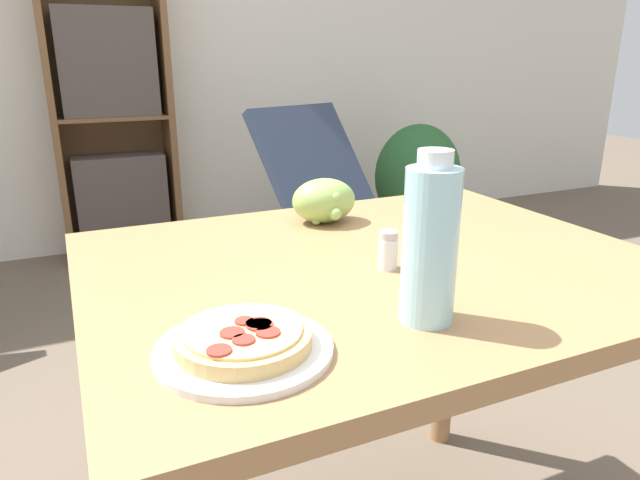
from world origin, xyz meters
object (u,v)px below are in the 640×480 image
object	(u,v)px
bookshelf	(114,130)
drink_bottle	(430,243)
lounge_chair_far	(337,234)
pizza_on_plate	(244,343)
potted_plant_floor	(417,181)
grape_bunch	(324,201)
salt_shaker	(388,250)

from	to	relation	value
bookshelf	drink_bottle	bearing A→B (deg)	-86.77
lounge_chair_far	drink_bottle	bearing A→B (deg)	-130.64
pizza_on_plate	bookshelf	distance (m)	2.75
potted_plant_floor	pizza_on_plate	bearing A→B (deg)	-128.48
pizza_on_plate	drink_bottle	xyz separation A→B (m)	(0.26, -0.01, 0.10)
bookshelf	potted_plant_floor	bearing A→B (deg)	-17.38
pizza_on_plate	grape_bunch	xyz separation A→B (m)	(0.34, 0.49, 0.03)
grape_bunch	lounge_chair_far	xyz separation A→B (m)	(0.66, 1.27, -0.53)
grape_bunch	lounge_chair_far	distance (m)	1.52
grape_bunch	lounge_chair_far	bearing A→B (deg)	62.44
pizza_on_plate	lounge_chair_far	distance (m)	2.08
lounge_chair_far	potted_plant_floor	size ratio (longest dim) A/B	1.22
grape_bunch	pizza_on_plate	bearing A→B (deg)	-124.55
lounge_chair_far	pizza_on_plate	bearing A→B (deg)	-137.68
pizza_on_plate	potted_plant_floor	world-z (taller)	pizza_on_plate
salt_shaker	potted_plant_floor	distance (m)	2.55
pizza_on_plate	lounge_chair_far	world-z (taller)	lounge_chair_far
grape_bunch	potted_plant_floor	bearing A→B (deg)	50.47
lounge_chair_far	potted_plant_floor	xyz separation A→B (m)	(0.77, 0.47, 0.10)
grape_bunch	lounge_chair_far	world-z (taller)	lounge_chair_far
salt_shaker	bookshelf	bearing A→B (deg)	94.70
drink_bottle	bookshelf	world-z (taller)	bookshelf
grape_bunch	bookshelf	bearing A→B (deg)	95.90
grape_bunch	potted_plant_floor	distance (m)	2.29
drink_bottle	salt_shaker	world-z (taller)	drink_bottle
salt_shaker	grape_bunch	bearing A→B (deg)	85.96
bookshelf	potted_plant_floor	xyz separation A→B (m)	(1.67, -0.52, -0.33)
potted_plant_floor	lounge_chair_far	bearing A→B (deg)	-148.61
drink_bottle	lounge_chair_far	world-z (taller)	drink_bottle
potted_plant_floor	grape_bunch	bearing A→B (deg)	-129.53
salt_shaker	pizza_on_plate	bearing A→B (deg)	-150.23
drink_bottle	potted_plant_floor	xyz separation A→B (m)	(1.51, 2.24, -0.49)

